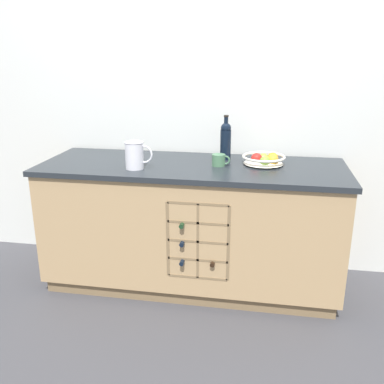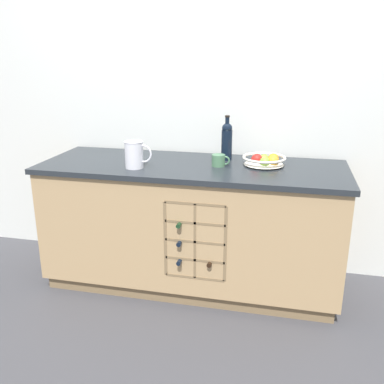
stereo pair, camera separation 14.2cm
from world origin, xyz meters
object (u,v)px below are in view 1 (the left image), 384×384
(fruit_bowl, at_px, (264,159))
(ceramic_mug, at_px, (219,160))
(white_pitcher, at_px, (135,155))
(standing_wine_bottle, at_px, (226,140))

(fruit_bowl, bearing_deg, ceramic_mug, -165.36)
(fruit_bowl, xyz_separation_m, ceramic_mug, (-0.30, -0.08, -0.00))
(white_pitcher, distance_m, standing_wine_bottle, 0.66)
(fruit_bowl, distance_m, standing_wine_bottle, 0.31)
(fruit_bowl, xyz_separation_m, white_pitcher, (-0.83, -0.24, 0.05))
(ceramic_mug, height_order, standing_wine_bottle, standing_wine_bottle)
(white_pitcher, bearing_deg, ceramic_mug, 17.42)
(ceramic_mug, distance_m, standing_wine_bottle, 0.22)
(fruit_bowl, bearing_deg, standing_wine_bottle, 157.54)
(white_pitcher, height_order, standing_wine_bottle, standing_wine_bottle)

